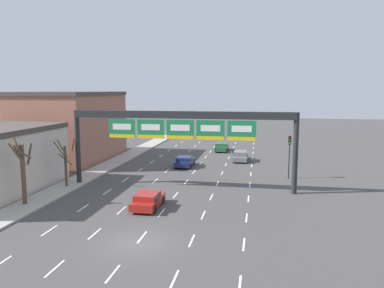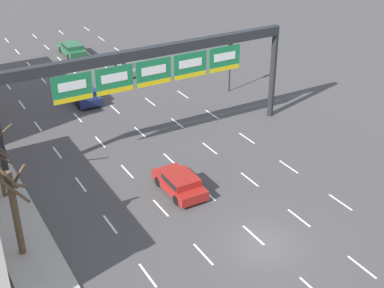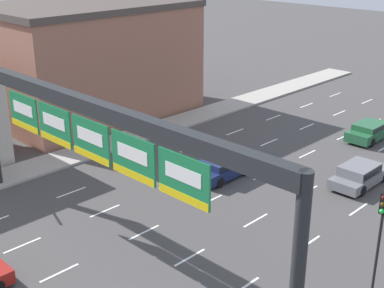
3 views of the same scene
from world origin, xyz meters
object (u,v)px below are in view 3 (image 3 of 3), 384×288
object	(u,v)px
car_navy	(222,167)
traffic_light_near_gantry	(381,223)
sign_gantry	(96,132)
car_green	(370,130)
car_grey	(360,174)

from	to	relation	value
car_navy	traffic_light_near_gantry	size ratio (longest dim) A/B	0.90
sign_gantry	car_navy	world-z (taller)	sign_gantry
sign_gantry	car_green	world-z (taller)	sign_gantry
car_navy	traffic_light_near_gantry	distance (m)	13.35
car_navy	car_green	world-z (taller)	car_green
car_grey	car_navy	size ratio (longest dim) A/B	1.11
sign_gantry	car_green	bearing A→B (deg)	85.94
sign_gantry	traffic_light_near_gantry	world-z (taller)	sign_gantry
sign_gantry	car_grey	distance (m)	17.15
car_grey	car_navy	bearing A→B (deg)	-142.89
car_navy	car_green	xyz separation A→B (m)	(3.35, 12.92, 0.02)
sign_gantry	car_navy	xyz separation A→B (m)	(-1.70, 10.41, -5.43)
car_grey	car_navy	xyz separation A→B (m)	(-6.71, -5.08, -0.03)
sign_gantry	car_grey	size ratio (longest dim) A/B	4.71
traffic_light_near_gantry	car_grey	bearing A→B (deg)	121.01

